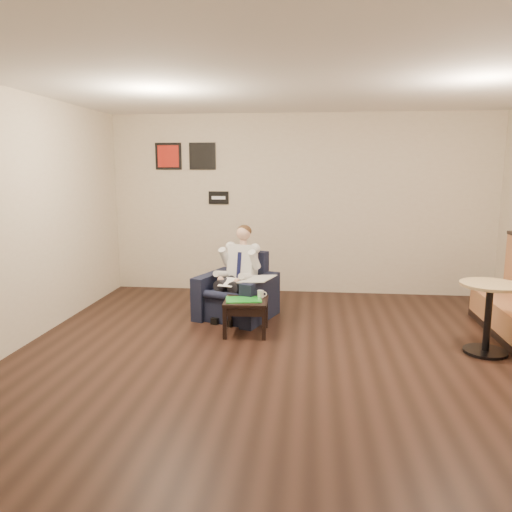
# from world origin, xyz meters

# --- Properties ---
(ground) EXTENTS (6.00, 6.00, 0.00)m
(ground) POSITION_xyz_m (0.00, 0.00, 0.00)
(ground) COLOR black
(ground) RESTS_ON ground
(wall_back) EXTENTS (6.00, 0.02, 2.80)m
(wall_back) POSITION_xyz_m (0.00, 3.00, 1.40)
(wall_back) COLOR beige
(wall_back) RESTS_ON ground
(wall_front) EXTENTS (6.00, 0.02, 2.80)m
(wall_front) POSITION_xyz_m (0.00, -3.00, 1.40)
(wall_front) COLOR beige
(wall_front) RESTS_ON ground
(wall_left) EXTENTS (0.02, 6.00, 2.80)m
(wall_left) POSITION_xyz_m (-3.00, 0.00, 1.40)
(wall_left) COLOR beige
(wall_left) RESTS_ON ground
(ceiling) EXTENTS (6.00, 6.00, 0.02)m
(ceiling) POSITION_xyz_m (0.00, 0.00, 2.80)
(ceiling) COLOR white
(ceiling) RESTS_ON wall_back
(seating_sign) EXTENTS (0.32, 0.02, 0.20)m
(seating_sign) POSITION_xyz_m (-1.30, 2.98, 1.50)
(seating_sign) COLOR black
(seating_sign) RESTS_ON wall_back
(art_print_left) EXTENTS (0.42, 0.03, 0.42)m
(art_print_left) POSITION_xyz_m (-2.10, 2.98, 2.15)
(art_print_left) COLOR red
(art_print_left) RESTS_ON wall_back
(art_print_right) EXTENTS (0.42, 0.03, 0.42)m
(art_print_right) POSITION_xyz_m (-1.55, 2.98, 2.15)
(art_print_right) COLOR black
(art_print_right) RESTS_ON wall_back
(armchair) EXTENTS (1.12, 1.12, 0.85)m
(armchair) POSITION_xyz_m (-0.79, 1.48, 0.43)
(armchair) COLOR black
(armchair) RESTS_ON ground
(seated_man) EXTENTS (0.80, 0.97, 1.16)m
(seated_man) POSITION_xyz_m (-0.83, 1.38, 0.58)
(seated_man) COLOR silver
(seated_man) RESTS_ON armchair
(lap_papers) EXTENTS (0.26, 0.32, 0.01)m
(lap_papers) POSITION_xyz_m (-0.86, 1.29, 0.52)
(lap_papers) COLOR white
(lap_papers) RESTS_ON seated_man
(newspaper) EXTENTS (0.49, 0.55, 0.01)m
(newspaper) POSITION_xyz_m (-0.49, 1.27, 0.58)
(newspaper) COLOR silver
(newspaper) RESTS_ON armchair
(side_table) EXTENTS (0.53, 0.53, 0.42)m
(side_table) POSITION_xyz_m (-0.58, 0.85, 0.21)
(side_table) COLOR black
(side_table) RESTS_ON ground
(green_folder) EXTENTS (0.46, 0.37, 0.01)m
(green_folder) POSITION_xyz_m (-0.61, 0.83, 0.42)
(green_folder) COLOR green
(green_folder) RESTS_ON side_table
(coffee_mug) EXTENTS (0.08, 0.08, 0.09)m
(coffee_mug) POSITION_xyz_m (-0.42, 0.96, 0.46)
(coffee_mug) COLOR white
(coffee_mug) RESTS_ON side_table
(smartphone) EXTENTS (0.14, 0.08, 0.01)m
(smartphone) POSITION_xyz_m (-0.54, 1.00, 0.42)
(smartphone) COLOR black
(smartphone) RESTS_ON side_table
(cafe_table) EXTENTS (0.73, 0.73, 0.77)m
(cafe_table) POSITION_xyz_m (2.07, 0.49, 0.38)
(cafe_table) COLOR tan
(cafe_table) RESTS_ON ground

